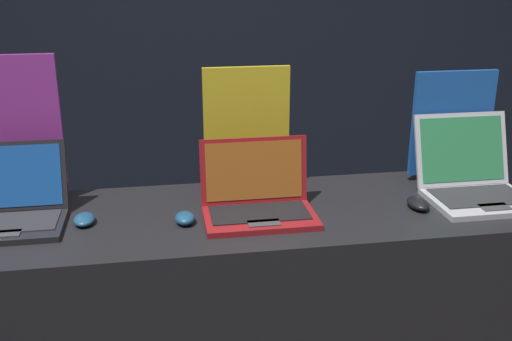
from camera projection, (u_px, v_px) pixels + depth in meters
name	position (u px, v px, depth m)	size (l,w,h in m)	color
wall_back	(207.00, 37.00, 3.60)	(8.00, 0.05, 2.80)	black
display_counter	(254.00, 332.00, 2.27)	(2.07, 0.63, 1.00)	black
laptop_front	(12.00, 207.00, 1.98)	(0.34, 0.31, 0.25)	black
mouse_front	(84.00, 219.00, 1.99)	(0.07, 0.10, 0.03)	navy
promo_stand_front	(17.00, 133.00, 2.11)	(0.31, 0.07, 0.53)	black
laptop_middle	(258.00, 199.00, 2.05)	(0.38, 0.27, 0.25)	maroon
mouse_middle	(185.00, 218.00, 2.00)	(0.07, 0.09, 0.04)	navy
promo_stand_middle	(247.00, 133.00, 2.22)	(0.32, 0.07, 0.47)	black
laptop_back	(474.00, 180.00, 2.21)	(0.37, 0.38, 0.28)	#B7B7BC
mouse_back	(418.00, 203.00, 2.12)	(0.07, 0.12, 0.04)	black
promo_stand_back	(451.00, 128.00, 2.36)	(0.33, 0.07, 0.44)	black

